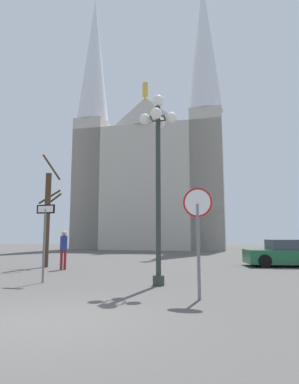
{
  "coord_description": "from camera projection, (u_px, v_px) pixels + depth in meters",
  "views": [
    {
      "loc": [
        2.76,
        -5.62,
        1.48
      ],
      "look_at": [
        -0.84,
        18.07,
        4.76
      ],
      "focal_mm": 30.62,
      "sensor_mm": 36.0,
      "label": 1
    }
  ],
  "objects": [
    {
      "name": "bare_tree",
      "position": [
        47.0,
        216.0,
        16.27
      ],
      "size": [
        1.37,
        1.39,
        5.5
      ],
      "color": "#473323",
      "rests_on": "ground"
    },
    {
      "name": "stop_sign",
      "position": [
        198.0,
        221.0,
        7.98
      ],
      "size": [
        0.72,
        0.18,
        2.68
      ],
      "color": "slate",
      "rests_on": "ground"
    },
    {
      "name": "parked_car_near_green",
      "position": [
        291.0,
        254.0,
        16.43
      ],
      "size": [
        4.44,
        2.21,
        1.33
      ],
      "color": "#1E5B38",
      "rests_on": "ground"
    },
    {
      "name": "cathedral",
      "position": [
        154.0,
        175.0,
        41.75
      ],
      "size": [
        18.53,
        14.51,
        33.18
      ],
      "color": "#BCB5A5",
      "rests_on": "ground"
    },
    {
      "name": "pedestrian_walking",
      "position": [
        64.0,
        246.0,
        14.86
      ],
      "size": [
        0.32,
        0.32,
        1.75
      ],
      "color": "maroon",
      "rests_on": "ground"
    },
    {
      "name": "ground_plane",
      "position": [
        42.0,
        322.0,
        5.72
      ],
      "size": [
        120.0,
        120.0,
        0.0
      ],
      "primitive_type": "plane",
      "color": "#514F4C"
    },
    {
      "name": "one_way_arrow_sign",
      "position": [
        45.0,
        232.0,
        10.81
      ],
      "size": [
        0.68,
        0.12,
        2.54
      ],
      "color": "slate",
      "rests_on": "ground"
    },
    {
      "name": "street_lamp",
      "position": [
        158.0,
        154.0,
        10.56
      ],
      "size": [
        1.24,
        1.24,
        6.13
      ],
      "color": "#2D3833",
      "rests_on": "ground"
    }
  ]
}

